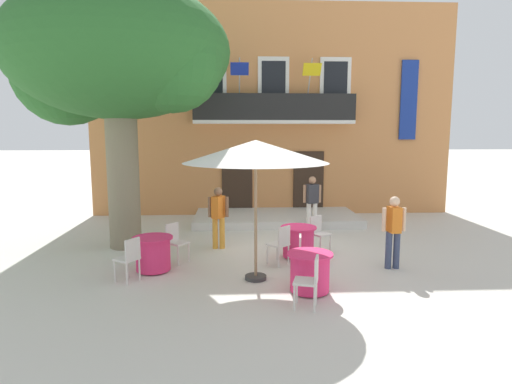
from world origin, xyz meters
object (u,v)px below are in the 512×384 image
object	(u,v)px
cafe_chair_middle_0	(176,240)
plane_tree	(115,58)
cafe_table_front	(310,272)
cafe_chair_front_1	(305,254)
cafe_table_middle	(153,253)
cafe_umbrella	(256,152)
pedestrian_mid_plaza	(312,201)
cafe_chair_near_tree_1	(319,231)
pedestrian_by_tree	(394,228)
cafe_chair_near_tree_0	(281,242)
cafe_table_near_tree	(298,242)
cafe_chair_front_0	(310,278)
cafe_chair_middle_1	(129,257)
pedestrian_near_entrance	(218,214)

from	to	relation	value
cafe_chair_middle_0	plane_tree	bearing A→B (deg)	137.18
cafe_table_front	cafe_chair_front_1	size ratio (longest dim) A/B	0.95
cafe_table_middle	cafe_umbrella	xyz separation A→B (m)	(2.20, -0.64, 2.22)
pedestrian_mid_plaza	cafe_umbrella	bearing A→B (deg)	-115.38
cafe_chair_near_tree_1	pedestrian_by_tree	size ratio (longest dim) A/B	0.56
cafe_chair_near_tree_1	pedestrian_mid_plaza	distance (m)	1.99
cafe_chair_near_tree_0	pedestrian_mid_plaza	world-z (taller)	pedestrian_mid_plaza
cafe_umbrella	pedestrian_mid_plaza	distance (m)	4.62
cafe_table_middle	cafe_chair_front_1	size ratio (longest dim) A/B	0.95
cafe_table_near_tree	cafe_chair_near_tree_1	bearing A→B (deg)	39.68
cafe_umbrella	pedestrian_by_tree	xyz separation A→B (m)	(3.06, 0.57, -1.70)
cafe_chair_middle_0	cafe_chair_front_0	world-z (taller)	same
cafe_table_middle	cafe_umbrella	size ratio (longest dim) A/B	0.30
cafe_table_middle	cafe_chair_front_1	distance (m)	3.28
cafe_chair_near_tree_1	cafe_umbrella	xyz separation A→B (m)	(-1.68, -1.97, 2.08)
cafe_table_near_tree	cafe_chair_middle_1	bearing A→B (deg)	-157.34
pedestrian_mid_plaza	cafe_chair_front_0	bearing A→B (deg)	-100.44
pedestrian_near_entrance	pedestrian_by_tree	size ratio (longest dim) A/B	0.99
cafe_chair_near_tree_1	cafe_chair_front_0	bearing A→B (deg)	-103.33
cafe_chair_front_0	pedestrian_mid_plaza	size ratio (longest dim) A/B	0.53
cafe_table_near_tree	cafe_chair_middle_0	world-z (taller)	cafe_chair_middle_0
cafe_table_near_tree	pedestrian_near_entrance	distance (m)	2.21
cafe_chair_front_1	cafe_chair_front_0	bearing A→B (deg)	-96.02
pedestrian_by_tree	cafe_chair_front_1	bearing A→B (deg)	-164.64
cafe_table_front	pedestrian_near_entrance	size ratio (longest dim) A/B	0.54
cafe_umbrella	cafe_chair_front_0	bearing A→B (deg)	-60.07
plane_tree	cafe_table_middle	xyz separation A→B (m)	(1.18, -2.11, -4.43)
cafe_chair_front_1	pedestrian_by_tree	distance (m)	2.15
cafe_chair_near_tree_0	cafe_table_front	distance (m)	1.71
cafe_table_front	pedestrian_near_entrance	distance (m)	3.67
cafe_chair_near_tree_0	cafe_chair_near_tree_1	bearing A→B (deg)	44.49
cafe_table_middle	cafe_umbrella	world-z (taller)	cafe_umbrella
cafe_chair_near_tree_0	cafe_chair_front_0	bearing A→B (deg)	-84.03
cafe_chair_front_1	cafe_umbrella	xyz separation A→B (m)	(-1.02, -0.01, 2.08)
cafe_chair_near_tree_0	cafe_umbrella	size ratio (longest dim) A/B	0.31
cafe_chair_near_tree_0	pedestrian_near_entrance	xyz separation A→B (m)	(-1.45, 1.48, 0.37)
cafe_chair_near_tree_1	cafe_chair_middle_0	distance (m)	3.54
cafe_table_front	cafe_chair_front_1	xyz separation A→B (m)	(0.03, 0.75, 0.14)
pedestrian_near_entrance	cafe_chair_middle_0	bearing A→B (deg)	-130.44
cafe_table_near_tree	cafe_chair_front_0	bearing A→B (deg)	-94.60
cafe_chair_middle_1	cafe_chair_front_0	size ratio (longest dim) A/B	1.00
pedestrian_near_entrance	pedestrian_mid_plaza	distance (m)	3.09
cafe_chair_front_1	pedestrian_mid_plaza	world-z (taller)	pedestrian_mid_plaza
cafe_chair_near_tree_1	cafe_chair_front_1	bearing A→B (deg)	-108.63
plane_tree	pedestrian_mid_plaza	world-z (taller)	plane_tree
cafe_table_near_tree	pedestrian_mid_plaza	world-z (taller)	pedestrian_mid_plaza
cafe_chair_near_tree_0	cafe_table_front	xyz separation A→B (m)	(0.38, -1.66, -0.14)
cafe_chair_middle_1	cafe_chair_front_0	bearing A→B (deg)	-23.23
cafe_table_middle	cafe_table_front	world-z (taller)	same
cafe_chair_middle_0	cafe_chair_front_1	size ratio (longest dim) A/B	1.00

